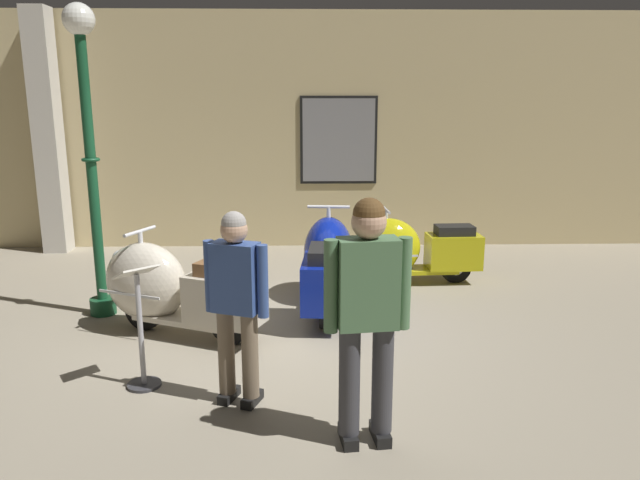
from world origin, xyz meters
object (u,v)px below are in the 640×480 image
(scooter_0, at_px, (169,288))
(visitor_0, at_px, (236,295))
(info_stanchion, at_px, (141,337))
(lamppost, at_px, (89,137))
(visitor_1, at_px, (367,306))
(scooter_1, at_px, (327,263))
(scooter_2, at_px, (408,250))

(scooter_0, xyz_separation_m, visitor_0, (0.84, -1.46, 0.40))
(visitor_0, distance_m, info_stanchion, 0.99)
(lamppost, height_order, visitor_1, lamppost)
(scooter_1, distance_m, info_stanchion, 2.56)
(scooter_2, bearing_deg, visitor_1, 73.49)
(scooter_2, height_order, lamppost, lamppost)
(visitor_0, relative_size, info_stanchion, 1.46)
(scooter_2, bearing_deg, scooter_0, 29.00)
(scooter_1, relative_size, scooter_2, 1.14)
(scooter_0, height_order, scooter_1, scooter_1)
(scooter_0, xyz_separation_m, visitor_1, (1.77, -2.05, 0.51))
(scooter_0, xyz_separation_m, info_stanchion, (0.02, -1.16, -0.05))
(scooter_1, bearing_deg, info_stanchion, 145.73)
(lamppost, height_order, info_stanchion, lamppost)
(scooter_0, relative_size, visitor_0, 1.17)
(scooter_1, height_order, visitor_0, visitor_0)
(scooter_0, relative_size, info_stanchion, 1.71)
(scooter_2, height_order, visitor_1, visitor_1)
(scooter_2, height_order, visitor_0, visitor_0)
(scooter_1, bearing_deg, scooter_2, -47.90)
(lamppost, bearing_deg, visitor_1, -44.96)
(visitor_0, bearing_deg, scooter_2, -10.28)
(lamppost, relative_size, info_stanchion, 3.13)
(scooter_1, height_order, visitor_1, visitor_1)
(visitor_0, xyz_separation_m, visitor_1, (0.93, -0.59, 0.11))
(info_stanchion, bearing_deg, visitor_0, -20.16)
(scooter_2, relative_size, lamppost, 0.50)
(scooter_1, xyz_separation_m, visitor_1, (0.15, -2.88, 0.49))
(scooter_0, distance_m, lamppost, 1.81)
(scooter_2, xyz_separation_m, info_stanchion, (-2.67, -2.82, -0.02))
(scooter_1, xyz_separation_m, info_stanchion, (-1.60, -1.99, -0.08))
(scooter_0, height_order, lamppost, lamppost)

